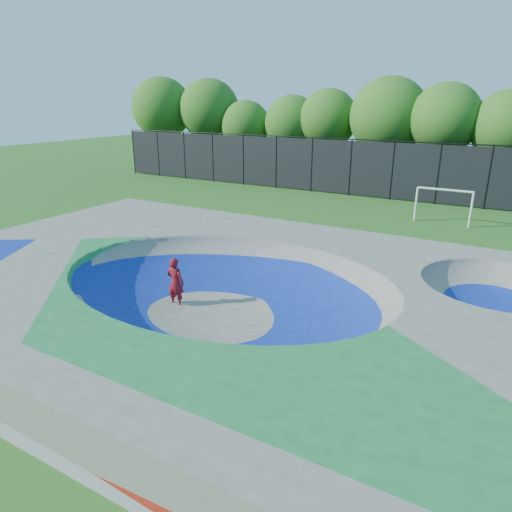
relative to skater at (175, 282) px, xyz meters
The scene contains 7 objects.
ground 2.12m from the skater, ahead, with size 120.00×120.00×0.00m, color #215317.
skate_deck 1.94m from the skater, ahead, with size 22.00×14.00×1.50m, color gray.
skater is the anchor object (origin of this frame).
skateboard 0.84m from the skater, 90.00° to the right, with size 0.78×0.22×0.05m, color black.
soccer_goal 17.06m from the skater, 68.98° to the left, with size 3.03×0.12×2.00m.
fence 21.23m from the skater, 84.77° to the left, with size 48.09×0.09×4.04m.
treeline 26.45m from the skater, 89.14° to the left, with size 53.55×7.52×8.81m.
Camera 1 is at (7.45, -11.11, 6.71)m, focal length 32.00 mm.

